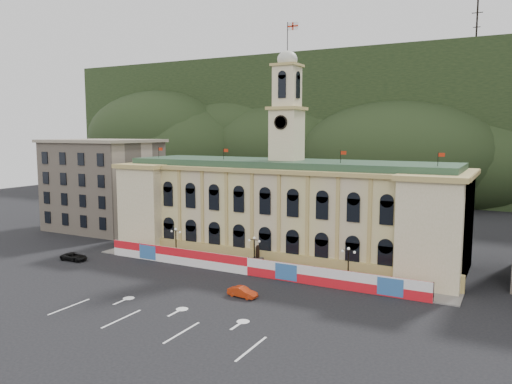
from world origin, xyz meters
The scene contains 13 objects.
ground centered at (0.00, 0.00, 0.00)m, with size 260.00×260.00×0.00m, color black.
lane_markings centered at (0.00, -5.00, 0.00)m, with size 26.00×10.00×0.02m, color white, non-canonical shape.
hill_ridge centered at (0.03, 121.99, 19.48)m, with size 230.00×80.00×64.00m.
city_hall centered at (0.00, 27.63, 7.85)m, with size 56.20×17.60×37.10m.
side_building_left centered at (-43.00, 30.93, 9.33)m, with size 21.00×17.00×18.60m.
hoarding_fence centered at (0.06, 15.07, 1.25)m, with size 50.00×0.44×2.50m.
pavement centered at (0.00, 17.75, 0.08)m, with size 56.00×5.50×0.16m, color slate.
statue centered at (0.00, 18.00, 1.19)m, with size 1.40×1.40×3.72m.
lamp_left centered at (-14.00, 17.00, 3.07)m, with size 1.96×0.44×5.15m.
lamp_center centered at (0.00, 17.00, 3.07)m, with size 1.96×0.44×5.15m.
lamp_right centered at (14.00, 17.00, 3.07)m, with size 1.96×0.44×5.15m.
red_sedan centered at (4.04, 6.36, 0.63)m, with size 3.93×1.68×1.26m, color #B52D0C.
black_suv centered at (-28.02, 9.18, 0.61)m, with size 4.50×2.24×1.23m, color black.
Camera 1 is at (33.21, -45.05, 20.11)m, focal length 35.00 mm.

